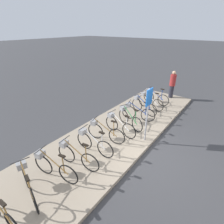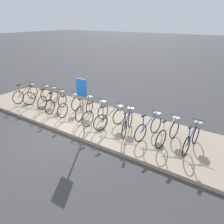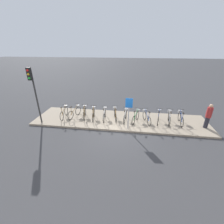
# 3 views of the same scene
# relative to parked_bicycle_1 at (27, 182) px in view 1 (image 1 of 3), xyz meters

# --- Properties ---
(ground_plane) EXTENTS (120.00, 120.00, 0.00)m
(ground_plane) POSITION_rel_parked_bicycle_1_xyz_m (3.38, -1.56, -0.55)
(ground_plane) COLOR #38383A
(sidewalk) EXTENTS (12.32, 3.05, 0.12)m
(sidewalk) POSITION_rel_parked_bicycle_1_xyz_m (3.38, -0.04, -0.49)
(sidewalk) COLOR gray
(sidewalk) RESTS_ON ground_plane
(parked_bicycle_1) EXTENTS (0.59, 1.50, 0.96)m
(parked_bicycle_1) POSITION_rel_parked_bicycle_1_xyz_m (0.00, 0.00, 0.00)
(parked_bicycle_1) COLOR black
(parked_bicycle_1) RESTS_ON sidewalk
(parked_bicycle_2) EXTENTS (0.49, 1.53, 0.96)m
(parked_bicycle_2) POSITION_rel_parked_bicycle_1_xyz_m (0.74, -0.01, 0.00)
(parked_bicycle_2) COLOR black
(parked_bicycle_2) RESTS_ON sidewalk
(parked_bicycle_3) EXTENTS (0.46, 1.54, 0.96)m
(parked_bicycle_3) POSITION_rel_parked_bicycle_1_xyz_m (1.46, -0.16, 0.00)
(parked_bicycle_3) COLOR black
(parked_bicycle_3) RESTS_ON sidewalk
(parked_bicycle_4) EXTENTS (0.46, 1.55, 0.96)m
(parked_bicycle_4) POSITION_rel_parked_bicycle_1_xyz_m (2.27, -0.13, 0.00)
(parked_bicycle_4) COLOR black
(parked_bicycle_4) RESTS_ON sidewalk
(parked_bicycle_5) EXTENTS (0.50, 1.53, 0.96)m
(parked_bicycle_5) POSITION_rel_parked_bicycle_1_xyz_m (3.02, -0.01, 0.00)
(parked_bicycle_5) COLOR black
(parked_bicycle_5) RESTS_ON sidewalk
(parked_bicycle_6) EXTENTS (0.46, 1.55, 0.96)m
(parked_bicycle_6) POSITION_rel_parked_bicycle_1_xyz_m (3.77, -0.16, 0.00)
(parked_bicycle_6) COLOR black
(parked_bicycle_6) RESTS_ON sidewalk
(parked_bicycle_7) EXTENTS (0.63, 1.48, 0.96)m
(parked_bicycle_7) POSITION_rel_parked_bicycle_1_xyz_m (4.52, -0.19, 0.00)
(parked_bicycle_7) COLOR black
(parked_bicycle_7) RESTS_ON sidewalk
(parked_bicycle_8) EXTENTS (0.59, 1.50, 0.96)m
(parked_bicycle_8) POSITION_rel_parked_bicycle_1_xyz_m (5.22, -0.17, 0.00)
(parked_bicycle_8) COLOR black
(parked_bicycle_8) RESTS_ON sidewalk
(parked_bicycle_9) EXTENTS (0.49, 1.53, 0.96)m
(parked_bicycle_9) POSITION_rel_parked_bicycle_1_xyz_m (6.06, -0.04, 0.00)
(parked_bicycle_9) COLOR black
(parked_bicycle_9) RESTS_ON sidewalk
(parked_bicycle_10) EXTENTS (0.46, 1.54, 0.96)m
(parked_bicycle_10) POSITION_rel_parked_bicycle_1_xyz_m (6.78, -0.05, 0.00)
(parked_bicycle_10) COLOR black
(parked_bicycle_10) RESTS_ON sidewalk
(parked_bicycle_11) EXTENTS (0.46, 1.55, 0.96)m
(parked_bicycle_11) POSITION_rel_parked_bicycle_1_xyz_m (7.54, -0.00, 0.00)
(parked_bicycle_11) COLOR black
(parked_bicycle_11) RESTS_ON sidewalk
(pedestrian) EXTENTS (0.34, 0.34, 1.64)m
(pedestrian) POSITION_rel_parked_bicycle_1_xyz_m (9.03, -0.43, 0.43)
(pedestrian) COLOR #23232D
(pedestrian) RESTS_ON sidewalk
(sign_post) EXTENTS (0.44, 0.07, 2.08)m
(sign_post) POSITION_rel_parked_bicycle_1_xyz_m (4.00, -1.27, 0.99)
(sign_post) COLOR #99999E
(sign_post) RESTS_ON sidewalk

